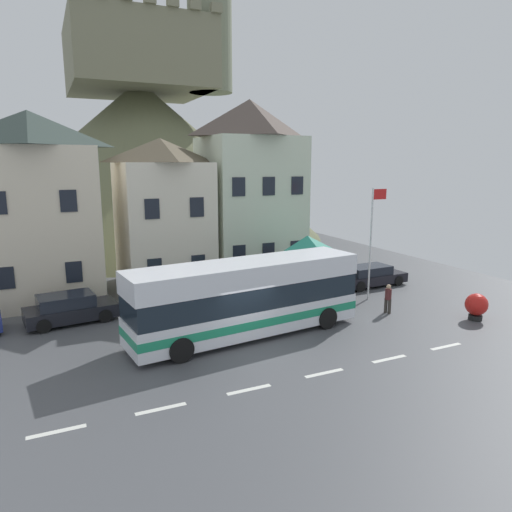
% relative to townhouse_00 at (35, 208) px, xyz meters
% --- Properties ---
extents(ground_plane, '(40.00, 60.00, 0.07)m').
position_rel_townhouse_00_xyz_m(ground_plane, '(7.72, -11.97, -5.17)').
color(ground_plane, '#4B4D52').
extents(townhouse_00, '(6.27, 6.00, 10.28)m').
position_rel_townhouse_00_xyz_m(townhouse_00, '(0.00, 0.00, 0.00)').
color(townhouse_00, beige).
rests_on(townhouse_00, ground_plane).
extents(townhouse_01, '(5.04, 5.97, 9.00)m').
position_rel_townhouse_00_xyz_m(townhouse_01, '(6.99, -0.02, -0.64)').
color(townhouse_01, silver).
rests_on(townhouse_01, ground_plane).
extents(townhouse_02, '(5.84, 5.62, 11.49)m').
position_rel_townhouse_00_xyz_m(townhouse_02, '(12.76, -0.19, 0.61)').
color(townhouse_02, beige).
rests_on(townhouse_02, ground_plane).
extents(hilltop_castle, '(36.69, 36.69, 24.00)m').
position_rel_townhouse_00_xyz_m(hilltop_castle, '(10.04, 20.70, 3.24)').
color(hilltop_castle, '#626647').
rests_on(hilltop_castle, ground_plane).
extents(transit_bus, '(10.83, 3.65, 3.34)m').
position_rel_townhouse_00_xyz_m(transit_bus, '(8.20, -10.13, -3.45)').
color(transit_bus, white).
rests_on(transit_bus, ground_plane).
extents(bus_shelter, '(3.60, 3.60, 3.67)m').
position_rel_townhouse_00_xyz_m(bus_shelter, '(13.32, -6.64, -2.12)').
color(bus_shelter, '#473D33').
rests_on(bus_shelter, ground_plane).
extents(parked_car_00, '(4.62, 2.07, 1.28)m').
position_rel_townhouse_00_xyz_m(parked_car_00, '(18.58, -5.50, -4.51)').
color(parked_car_00, black).
rests_on(parked_car_00, ground_plane).
extents(parked_car_01, '(4.35, 2.43, 1.40)m').
position_rel_townhouse_00_xyz_m(parked_car_01, '(1.15, -5.00, -4.46)').
color(parked_car_01, black).
rests_on(parked_car_01, ground_plane).
extents(parked_car_02, '(4.13, 2.25, 1.38)m').
position_rel_townhouse_00_xyz_m(parked_car_02, '(13.22, -4.91, -4.47)').
color(parked_car_02, white).
rests_on(parked_car_02, ground_plane).
extents(pedestrian_00, '(0.32, 0.32, 1.52)m').
position_rel_townhouse_00_xyz_m(pedestrian_00, '(12.42, -8.48, -4.23)').
color(pedestrian_00, black).
rests_on(pedestrian_00, ground_plane).
extents(pedestrian_01, '(0.32, 0.35, 1.51)m').
position_rel_townhouse_00_xyz_m(pedestrian_01, '(15.95, -10.29, -4.32)').
color(pedestrian_01, '#38332D').
rests_on(pedestrian_01, ground_plane).
extents(pedestrian_02, '(0.29, 0.33, 1.66)m').
position_rel_townhouse_00_xyz_m(pedestrian_02, '(15.02, -7.75, -4.23)').
color(pedestrian_02, black).
rests_on(pedestrian_02, ground_plane).
extents(pedestrian_03, '(0.34, 0.33, 1.61)m').
position_rel_townhouse_00_xyz_m(pedestrian_03, '(14.83, -8.68, -4.22)').
color(pedestrian_03, black).
rests_on(pedestrian_03, ground_plane).
extents(public_bench, '(1.54, 0.48, 0.87)m').
position_rel_townhouse_00_xyz_m(public_bench, '(15.28, -4.37, -4.67)').
color(public_bench, brown).
rests_on(public_bench, ground_plane).
extents(flagpole, '(0.95, 0.10, 6.22)m').
position_rel_townhouse_00_xyz_m(flagpole, '(16.72, -7.85, -1.49)').
color(flagpole, silver).
rests_on(flagpole, ground_plane).
extents(harbour_buoy, '(1.07, 1.07, 1.32)m').
position_rel_townhouse_00_xyz_m(harbour_buoy, '(19.16, -12.91, -4.40)').
color(harbour_buoy, black).
rests_on(harbour_buoy, ground_plane).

